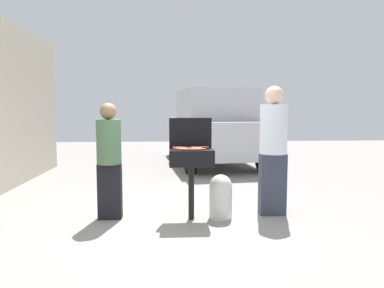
{
  "coord_description": "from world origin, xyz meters",
  "views": [
    {
      "loc": [
        0.0,
        -4.77,
        1.54
      ],
      "look_at": [
        0.32,
        0.67,
        1.0
      ],
      "focal_mm": 34.2,
      "sensor_mm": 36.0,
      "label": 1
    }
  ],
  "objects_px": {
    "hot_dog_10": "(201,149)",
    "hot_dog_13": "(196,149)",
    "hot_dog_2": "(204,147)",
    "hot_dog_9": "(197,148)",
    "hot_dog_1": "(182,148)",
    "parked_minivan": "(213,127)",
    "bbq_grill": "(191,160)",
    "hot_dog_5": "(180,148)",
    "hot_dog_8": "(184,148)",
    "hot_dog_11": "(177,147)",
    "hot_dog_0": "(196,148)",
    "hot_dog_3": "(198,147)",
    "hot_dog_4": "(185,149)",
    "person_right": "(273,146)",
    "hot_dog_14": "(196,149)",
    "person_left": "(109,157)",
    "propane_tank": "(221,196)",
    "hot_dog_6": "(181,149)",
    "hot_dog_12": "(195,147)",
    "hot_dog_7": "(187,149)",
    "hot_dog_15": "(178,149)"
  },
  "relations": [
    {
      "from": "bbq_grill",
      "to": "parked_minivan",
      "type": "xyz_separation_m",
      "value": [
        0.91,
        5.12,
        0.19
      ]
    },
    {
      "from": "hot_dog_0",
      "to": "hot_dog_1",
      "type": "relative_size",
      "value": 1.0
    },
    {
      "from": "hot_dog_6",
      "to": "hot_dog_8",
      "type": "height_order",
      "value": "same"
    },
    {
      "from": "hot_dog_9",
      "to": "person_right",
      "type": "bearing_deg",
      "value": 10.75
    },
    {
      "from": "person_left",
      "to": "hot_dog_9",
      "type": "bearing_deg",
      "value": 8.19
    },
    {
      "from": "hot_dog_8",
      "to": "hot_dog_15",
      "type": "bearing_deg",
      "value": -136.0
    },
    {
      "from": "hot_dog_9",
      "to": "hot_dog_10",
      "type": "distance_m",
      "value": 0.1
    },
    {
      "from": "hot_dog_7",
      "to": "person_right",
      "type": "distance_m",
      "value": 1.27
    },
    {
      "from": "hot_dog_6",
      "to": "person_left",
      "type": "height_order",
      "value": "person_left"
    },
    {
      "from": "hot_dog_12",
      "to": "person_left",
      "type": "height_order",
      "value": "person_left"
    },
    {
      "from": "hot_dog_2",
      "to": "hot_dog_13",
      "type": "height_order",
      "value": "same"
    },
    {
      "from": "hot_dog_8",
      "to": "hot_dog_1",
      "type": "bearing_deg",
      "value": 115.89
    },
    {
      "from": "hot_dog_8",
      "to": "hot_dog_5",
      "type": "bearing_deg",
      "value": -146.8
    },
    {
      "from": "hot_dog_8",
      "to": "parked_minivan",
      "type": "distance_m",
      "value": 5.19
    },
    {
      "from": "hot_dog_0",
      "to": "hot_dog_15",
      "type": "relative_size",
      "value": 1.0
    },
    {
      "from": "hot_dog_6",
      "to": "hot_dog_11",
      "type": "height_order",
      "value": "same"
    },
    {
      "from": "hot_dog_12",
      "to": "parked_minivan",
      "type": "height_order",
      "value": "parked_minivan"
    },
    {
      "from": "hot_dog_1",
      "to": "hot_dog_6",
      "type": "relative_size",
      "value": 1.0
    },
    {
      "from": "hot_dog_12",
      "to": "parked_minivan",
      "type": "xyz_separation_m",
      "value": [
        0.85,
        5.01,
        0.03
      ]
    },
    {
      "from": "bbq_grill",
      "to": "hot_dog_5",
      "type": "height_order",
      "value": "hot_dog_5"
    },
    {
      "from": "hot_dog_7",
      "to": "person_left",
      "type": "height_order",
      "value": "person_left"
    },
    {
      "from": "hot_dog_14",
      "to": "propane_tank",
      "type": "xyz_separation_m",
      "value": [
        0.36,
        0.1,
        -0.67
      ]
    },
    {
      "from": "hot_dog_4",
      "to": "hot_dog_2",
      "type": "bearing_deg",
      "value": 45.16
    },
    {
      "from": "hot_dog_1",
      "to": "hot_dog_8",
      "type": "distance_m",
      "value": 0.06
    },
    {
      "from": "hot_dog_2",
      "to": "hot_dog_11",
      "type": "relative_size",
      "value": 1.0
    },
    {
      "from": "hot_dog_0",
      "to": "hot_dog_11",
      "type": "bearing_deg",
      "value": 155.97
    },
    {
      "from": "hot_dog_5",
      "to": "hot_dog_12",
      "type": "distance_m",
      "value": 0.24
    },
    {
      "from": "hot_dog_14",
      "to": "person_right",
      "type": "xyz_separation_m",
      "value": [
        1.13,
        0.24,
        0.01
      ]
    },
    {
      "from": "hot_dog_3",
      "to": "person_right",
      "type": "bearing_deg",
      "value": 4.86
    },
    {
      "from": "hot_dog_2",
      "to": "person_left",
      "type": "xyz_separation_m",
      "value": [
        -1.31,
        -0.01,
        -0.12
      ]
    },
    {
      "from": "hot_dog_5",
      "to": "hot_dog_1",
      "type": "bearing_deg",
      "value": 72.29
    },
    {
      "from": "hot_dog_5",
      "to": "hot_dog_9",
      "type": "distance_m",
      "value": 0.23
    },
    {
      "from": "hot_dog_3",
      "to": "hot_dog_4",
      "type": "relative_size",
      "value": 1.0
    },
    {
      "from": "hot_dog_13",
      "to": "parked_minivan",
      "type": "xyz_separation_m",
      "value": [
        0.86,
        5.27,
        0.03
      ]
    },
    {
      "from": "parked_minivan",
      "to": "hot_dog_14",
      "type": "bearing_deg",
      "value": 74.03
    },
    {
      "from": "hot_dog_1",
      "to": "parked_minivan",
      "type": "distance_m",
      "value": 5.14
    },
    {
      "from": "hot_dog_13",
      "to": "parked_minivan",
      "type": "relative_size",
      "value": 0.03
    },
    {
      "from": "hot_dog_0",
      "to": "hot_dog_5",
      "type": "height_order",
      "value": "same"
    },
    {
      "from": "hot_dog_11",
      "to": "hot_dog_9",
      "type": "bearing_deg",
      "value": -32.41
    },
    {
      "from": "hot_dog_12",
      "to": "person_right",
      "type": "distance_m",
      "value": 1.13
    },
    {
      "from": "hot_dog_2",
      "to": "hot_dog_9",
      "type": "height_order",
      "value": "same"
    },
    {
      "from": "hot_dog_5",
      "to": "person_right",
      "type": "distance_m",
      "value": 1.35
    },
    {
      "from": "hot_dog_10",
      "to": "person_left",
      "type": "xyz_separation_m",
      "value": [
        -1.25,
        0.23,
        -0.12
      ]
    },
    {
      "from": "bbq_grill",
      "to": "hot_dog_10",
      "type": "bearing_deg",
      "value": -46.32
    },
    {
      "from": "hot_dog_1",
      "to": "hot_dog_4",
      "type": "height_order",
      "value": "same"
    },
    {
      "from": "hot_dog_5",
      "to": "parked_minivan",
      "type": "bearing_deg",
      "value": 78.35
    },
    {
      "from": "hot_dog_15",
      "to": "hot_dog_3",
      "type": "bearing_deg",
      "value": 26.73
    },
    {
      "from": "hot_dog_3",
      "to": "hot_dog_4",
      "type": "height_order",
      "value": "same"
    },
    {
      "from": "hot_dog_15",
      "to": "bbq_grill",
      "type": "bearing_deg",
      "value": 18.04
    },
    {
      "from": "hot_dog_10",
      "to": "hot_dog_13",
      "type": "height_order",
      "value": "same"
    }
  ]
}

